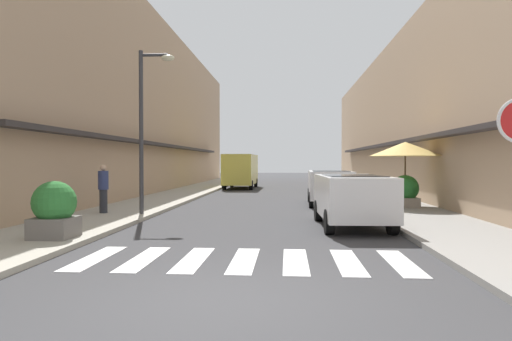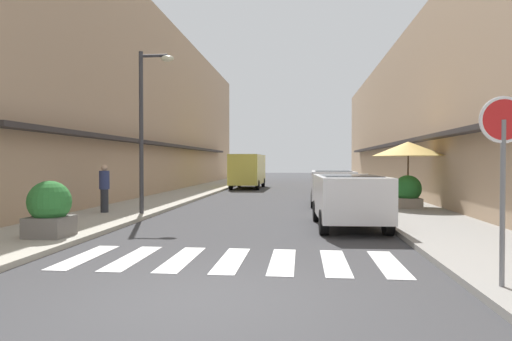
% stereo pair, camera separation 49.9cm
% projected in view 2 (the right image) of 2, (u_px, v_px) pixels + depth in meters
% --- Properties ---
extents(ground_plane, '(102.71, 102.71, 0.00)m').
position_uv_depth(ground_plane, '(278.00, 195.00, 24.40)').
color(ground_plane, '#38383A').
extents(sidewalk_left, '(2.88, 65.36, 0.12)m').
position_uv_depth(sidewalk_left, '(187.00, 194.00, 24.92)').
color(sidewalk_left, '#ADA899').
rests_on(sidewalk_left, ground_plane).
extents(sidewalk_right, '(2.88, 65.36, 0.12)m').
position_uv_depth(sidewalk_right, '(373.00, 195.00, 23.88)').
color(sidewalk_right, gray).
rests_on(sidewalk_right, ground_plane).
extents(building_row_left, '(5.50, 44.02, 10.29)m').
position_uv_depth(building_row_left, '(128.00, 107.00, 26.56)').
color(building_row_left, tan).
rests_on(building_row_left, ground_plane).
extents(building_row_right, '(5.50, 44.02, 8.58)m').
position_uv_depth(building_row_right, '(441.00, 118.00, 24.72)').
color(building_row_right, tan).
rests_on(building_row_right, ground_plane).
extents(crosswalk, '(6.15, 2.20, 0.01)m').
position_uv_depth(crosswalk, '(231.00, 260.00, 8.26)').
color(crosswalk, silver).
rests_on(crosswalk, ground_plane).
extents(parked_car_near, '(1.92, 4.00, 1.47)m').
position_uv_depth(parked_car_near, '(349.00, 195.00, 12.37)').
color(parked_car_near, silver).
rests_on(parked_car_near, ground_plane).
extents(parked_car_mid, '(1.90, 4.15, 1.47)m').
position_uv_depth(parked_car_mid, '(333.00, 184.00, 18.89)').
color(parked_car_mid, silver).
rests_on(parked_car_mid, ground_plane).
extents(delivery_van, '(2.07, 5.43, 2.37)m').
position_uv_depth(delivery_van, '(248.00, 168.00, 31.00)').
color(delivery_van, '#D8CC4C').
rests_on(delivery_van, ground_plane).
extents(round_street_sign, '(0.65, 0.07, 2.62)m').
position_uv_depth(round_street_sign, '(503.00, 141.00, 6.08)').
color(round_street_sign, slate).
rests_on(round_street_sign, sidewalk_right).
extents(street_lamp, '(1.19, 0.28, 5.38)m').
position_uv_depth(street_lamp, '(147.00, 115.00, 14.74)').
color(street_lamp, '#38383D').
rests_on(street_lamp, sidewalk_left).
extents(cafe_umbrella, '(2.73, 2.73, 2.50)m').
position_uv_depth(cafe_umbrella, '(408.00, 149.00, 17.03)').
color(cafe_umbrella, '#262626').
rests_on(cafe_umbrella, sidewalk_right).
extents(planter_corner, '(0.97, 0.97, 1.29)m').
position_uv_depth(planter_corner, '(50.00, 209.00, 10.19)').
color(planter_corner, slate).
rests_on(planter_corner, sidewalk_left).
extents(planter_midblock, '(1.00, 1.00, 1.22)m').
position_uv_depth(planter_midblock, '(408.00, 192.00, 16.71)').
color(planter_midblock, gray).
rests_on(planter_midblock, sidewalk_right).
extents(pedestrian_walking_near, '(0.34, 0.34, 1.63)m').
position_uv_depth(pedestrian_walking_near, '(104.00, 187.00, 15.12)').
color(pedestrian_walking_near, '#282B33').
rests_on(pedestrian_walking_near, sidewalk_left).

